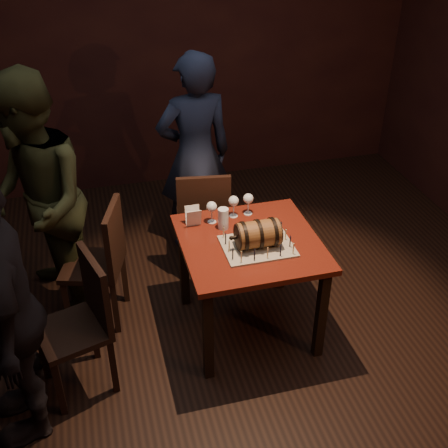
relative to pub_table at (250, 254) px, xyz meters
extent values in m
plane|color=black|center=(-0.19, -0.11, -0.64)|extent=(5.00, 5.00, 0.00)
cube|color=black|center=(-0.19, 2.39, 0.76)|extent=(5.00, 0.04, 2.80)
cube|color=#45110B|center=(0.00, 0.00, 0.09)|extent=(0.90, 0.90, 0.04)
cube|color=black|center=(-0.38, -0.38, -0.29)|extent=(0.06, 0.06, 0.71)
cube|color=black|center=(0.38, -0.38, -0.29)|extent=(0.06, 0.06, 0.71)
cube|color=black|center=(-0.38, 0.38, -0.29)|extent=(0.06, 0.06, 0.71)
cube|color=black|center=(0.38, 0.38, -0.29)|extent=(0.06, 0.06, 0.71)
cube|color=gray|center=(0.03, -0.08, 0.12)|extent=(0.45, 0.35, 0.01)
cylinder|color=brown|center=(0.03, -0.08, 0.21)|extent=(0.26, 0.18, 0.18)
cylinder|color=black|center=(-0.07, -0.08, 0.21)|extent=(0.02, 0.19, 0.19)
cylinder|color=black|center=(0.03, -0.08, 0.21)|extent=(0.02, 0.19, 0.19)
cylinder|color=black|center=(0.12, -0.08, 0.21)|extent=(0.02, 0.19, 0.19)
cylinder|color=black|center=(-0.11, -0.08, 0.21)|extent=(0.01, 0.17, 0.17)
cylinder|color=black|center=(0.16, -0.08, 0.21)|extent=(0.01, 0.17, 0.17)
cylinder|color=black|center=(-0.13, -0.08, 0.21)|extent=(0.04, 0.02, 0.02)
sphere|color=black|center=(-0.15, -0.08, 0.21)|extent=(0.03, 0.03, 0.03)
cylinder|color=#FDDD97|center=(-0.13, -0.22, 0.16)|extent=(0.01, 0.01, 0.08)
cylinder|color=black|center=(-0.13, -0.22, 0.21)|extent=(0.00, 0.00, 0.01)
cylinder|color=black|center=(-0.04, -0.22, 0.16)|extent=(0.01, 0.01, 0.08)
cylinder|color=black|center=(-0.04, -0.22, 0.21)|extent=(0.00, 0.00, 0.01)
cylinder|color=#FDDD97|center=(0.04, -0.22, 0.16)|extent=(0.01, 0.01, 0.08)
cylinder|color=black|center=(0.04, -0.22, 0.21)|extent=(0.00, 0.00, 0.01)
cylinder|color=black|center=(0.13, -0.22, 0.16)|extent=(0.01, 0.01, 0.08)
cylinder|color=black|center=(0.13, -0.22, 0.21)|extent=(0.00, 0.00, 0.01)
cylinder|color=#FDDD97|center=(0.21, -0.22, 0.16)|extent=(0.01, 0.01, 0.08)
cylinder|color=black|center=(0.21, -0.22, 0.21)|extent=(0.00, 0.00, 0.01)
cylinder|color=black|center=(0.22, -0.15, 0.16)|extent=(0.01, 0.01, 0.08)
cylinder|color=black|center=(0.22, -0.15, 0.21)|extent=(0.00, 0.00, 0.01)
cylinder|color=#FDDD97|center=(0.22, -0.06, 0.16)|extent=(0.01, 0.01, 0.08)
cylinder|color=black|center=(0.22, -0.06, 0.21)|extent=(0.00, 0.00, 0.01)
cylinder|color=black|center=(0.22, 0.02, 0.16)|extent=(0.01, 0.01, 0.08)
cylinder|color=black|center=(0.22, 0.02, 0.21)|extent=(0.00, 0.00, 0.01)
cylinder|color=#FDDD97|center=(0.18, 0.07, 0.16)|extent=(0.01, 0.01, 0.08)
cylinder|color=black|center=(0.18, 0.07, 0.21)|extent=(0.00, 0.00, 0.01)
cylinder|color=black|center=(0.09, 0.07, 0.16)|extent=(0.01, 0.01, 0.08)
cylinder|color=black|center=(0.09, 0.07, 0.21)|extent=(0.00, 0.00, 0.01)
cylinder|color=#FDDD97|center=(0.01, 0.07, 0.16)|extent=(0.01, 0.01, 0.08)
cylinder|color=black|center=(0.01, 0.07, 0.21)|extent=(0.00, 0.00, 0.01)
cylinder|color=black|center=(-0.08, 0.07, 0.16)|extent=(0.01, 0.01, 0.08)
cylinder|color=black|center=(-0.08, 0.07, 0.21)|extent=(0.00, 0.00, 0.01)
cylinder|color=#FDDD97|center=(-0.16, 0.07, 0.16)|extent=(0.01, 0.01, 0.08)
cylinder|color=black|center=(-0.16, 0.07, 0.21)|extent=(0.00, 0.00, 0.01)
cylinder|color=black|center=(-0.17, -0.01, 0.16)|extent=(0.01, 0.01, 0.08)
cylinder|color=black|center=(-0.17, -0.01, 0.21)|extent=(0.00, 0.00, 0.01)
cylinder|color=#FDDD97|center=(-0.17, -0.10, 0.16)|extent=(0.01, 0.01, 0.08)
cylinder|color=black|center=(-0.17, -0.10, 0.21)|extent=(0.00, 0.00, 0.01)
cylinder|color=black|center=(-0.17, -0.18, 0.16)|extent=(0.01, 0.01, 0.08)
cylinder|color=black|center=(-0.17, -0.18, 0.21)|extent=(0.00, 0.00, 0.01)
cylinder|color=silver|center=(-0.19, 0.28, 0.11)|extent=(0.06, 0.06, 0.01)
cylinder|color=silver|center=(-0.19, 0.28, 0.16)|extent=(0.01, 0.01, 0.09)
sphere|color=silver|center=(-0.19, 0.28, 0.23)|extent=(0.07, 0.07, 0.07)
sphere|color=#591114|center=(-0.19, 0.28, 0.23)|extent=(0.05, 0.05, 0.05)
cylinder|color=silver|center=(-0.02, 0.32, 0.11)|extent=(0.06, 0.06, 0.01)
cylinder|color=silver|center=(-0.02, 0.32, 0.16)|extent=(0.01, 0.01, 0.09)
sphere|color=silver|center=(-0.02, 0.32, 0.23)|extent=(0.07, 0.07, 0.07)
cylinder|color=silver|center=(0.08, 0.33, 0.11)|extent=(0.06, 0.06, 0.01)
cylinder|color=silver|center=(0.08, 0.33, 0.16)|extent=(0.01, 0.01, 0.09)
sphere|color=silver|center=(0.08, 0.33, 0.23)|extent=(0.07, 0.07, 0.07)
sphere|color=#BF594C|center=(0.08, 0.33, 0.23)|extent=(0.05, 0.05, 0.05)
cylinder|color=silver|center=(-0.13, 0.19, 0.18)|extent=(0.07, 0.07, 0.15)
cylinder|color=#9E5414|center=(-0.13, 0.19, 0.17)|extent=(0.06, 0.06, 0.11)
cylinder|color=white|center=(-0.13, 0.19, 0.23)|extent=(0.06, 0.06, 0.02)
cube|color=black|center=(-0.14, 0.79, -0.19)|extent=(0.46, 0.46, 0.04)
cube|color=black|center=(0.05, 0.93, -0.43)|extent=(0.04, 0.04, 0.43)
cube|color=black|center=(-0.28, 0.98, -0.43)|extent=(0.04, 0.04, 0.43)
cube|color=black|center=(0.00, 0.60, -0.43)|extent=(0.04, 0.04, 0.43)
cube|color=black|center=(-0.33, 0.65, -0.43)|extent=(0.04, 0.04, 0.43)
cube|color=black|center=(-0.17, 0.61, 0.06)|extent=(0.40, 0.10, 0.46)
cube|color=black|center=(-1.03, 0.40, -0.19)|extent=(0.50, 0.50, 0.04)
cube|color=black|center=(-1.14, 0.61, -0.43)|extent=(0.04, 0.04, 0.43)
cube|color=black|center=(-1.24, 0.29, -0.43)|extent=(0.04, 0.04, 0.43)
cube|color=black|center=(-0.81, 0.51, -0.43)|extent=(0.04, 0.04, 0.43)
cube|color=black|center=(-0.91, 0.19, -0.43)|extent=(0.04, 0.04, 0.43)
cube|color=black|center=(-0.85, 0.35, 0.06)|extent=(0.16, 0.39, 0.46)
cube|color=black|center=(-1.19, -0.24, -0.19)|extent=(0.50, 0.50, 0.04)
cube|color=black|center=(-1.40, -0.12, -0.43)|extent=(0.04, 0.04, 0.43)
cube|color=black|center=(-1.30, -0.45, -0.43)|extent=(0.04, 0.04, 0.43)
cube|color=black|center=(-1.07, -0.02, -0.43)|extent=(0.04, 0.04, 0.43)
cube|color=black|center=(-0.98, -0.35, -0.43)|extent=(0.04, 0.04, 0.43)
cube|color=black|center=(-1.02, -0.18, 0.06)|extent=(0.15, 0.39, 0.46)
imported|color=#1A2034|center=(-0.12, 1.14, 0.21)|extent=(0.65, 0.46, 1.70)
imported|color=#36361B|center=(-1.33, 0.57, 0.26)|extent=(0.81, 0.97, 1.81)
imported|color=black|center=(-1.49, -0.43, 0.21)|extent=(0.52, 1.04, 1.70)
camera|label=1|loc=(-0.94, -2.89, 2.18)|focal=45.00mm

